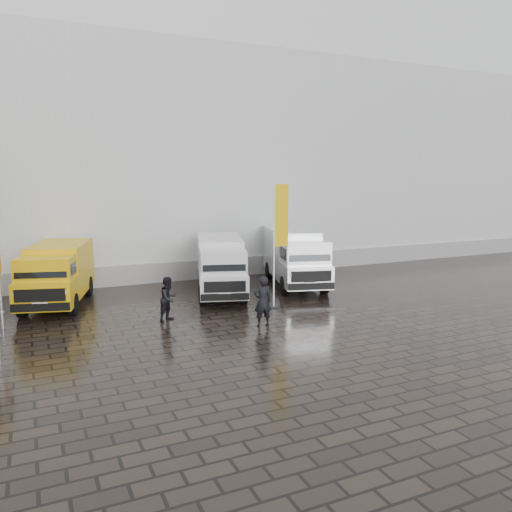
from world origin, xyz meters
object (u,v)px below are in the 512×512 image
Objects in this scene: person_front at (263,301)px; person_tent at (169,299)px; van_yellow at (57,276)px; van_silver at (295,258)px; wheelie_bin at (320,260)px; flagpole at (278,236)px; van_white at (220,267)px.

person_front is 1.10× the size of person_tent.
van_silver reaches higher than van_yellow.
van_silver reaches higher than person_front.
person_tent reaches higher than wheelie_bin.
van_silver is at bearing -9.41° from person_tent.
van_yellow is 3.28× the size of person_tent.
van_silver is 5.64× the size of wheelie_bin.
van_silver is 3.79× the size of person_tent.
person_tent is at bearing -178.66° from flagpole.
person_tent is (-10.58, -6.50, 0.27)m from wheelie_bin.
van_white is (6.79, -0.95, 0.02)m from van_yellow.
van_silver reaches higher than van_white.
flagpole is at bearing -33.54° from person_tent.
wheelie_bin is 0.61× the size of person_front.
van_white is 3.68m from flagpole.
flagpole is (-2.61, -3.31, 1.56)m from van_silver.
van_yellow is 10.78m from van_silver.
person_front is at bearing -127.96° from flagpole.
van_silver is at bearing 21.73° from van_white.
flagpole is at bearing -123.22° from person_front.
flagpole reaches higher than wheelie_bin.
flagpole is (1.36, -3.00, 1.65)m from van_white.
van_white is at bearing -150.36° from wheelie_bin.
van_white is 0.94× the size of van_silver.
van_silver is at bearing -132.88° from wheelie_bin.
person_tent is (-3.21, -3.11, -0.44)m from van_white.
person_tent is at bearing -138.75° from van_silver.
van_yellow is 2.98× the size of person_front.
van_yellow reaches higher than person_tent.
wheelie_bin is at bearing 41.92° from van_white.
person_front is at bearing -76.92° from van_white.
van_white reaches higher than person_tent.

